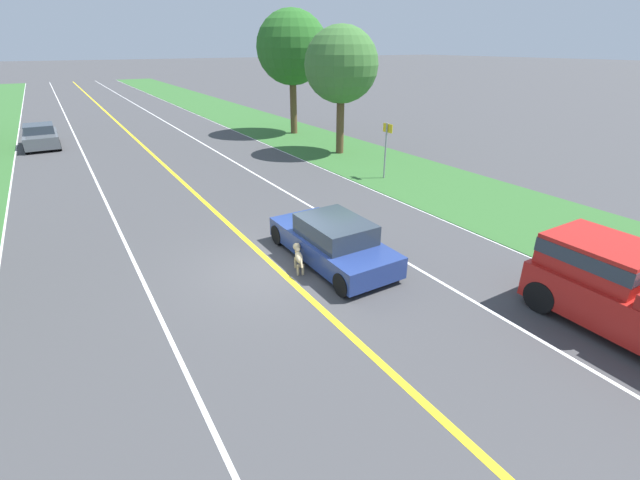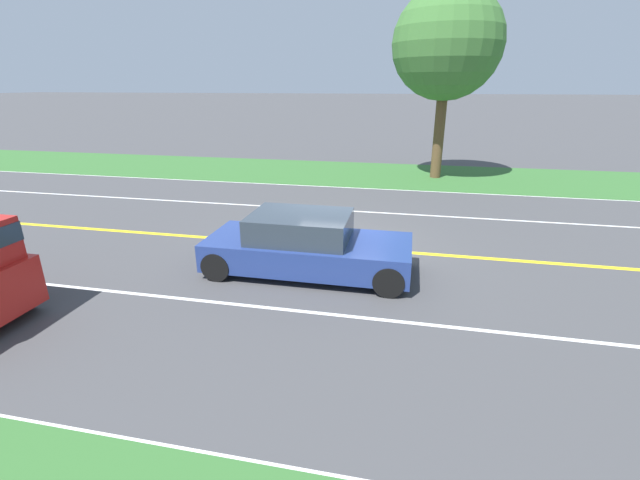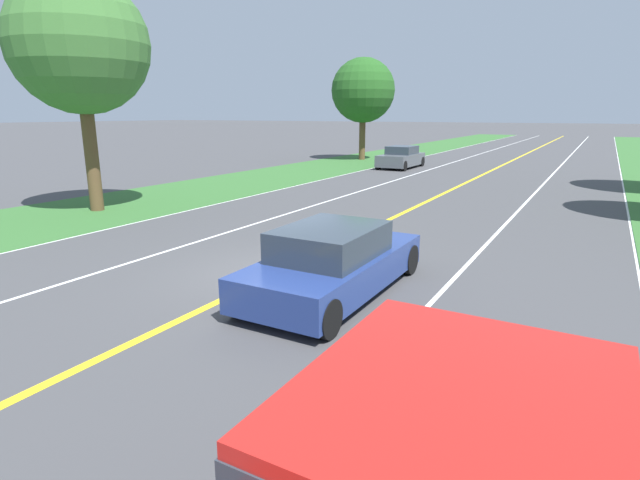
{
  "view_description": "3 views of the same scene",
  "coord_description": "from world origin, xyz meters",
  "px_view_note": "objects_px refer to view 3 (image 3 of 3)",
  "views": [
    {
      "loc": [
        -4.7,
        -10.08,
        5.99
      ],
      "look_at": [
        1.06,
        -0.7,
        0.93
      ],
      "focal_mm": 24.0,
      "sensor_mm": 36.0,
      "label": 1
    },
    {
      "loc": [
        10.45,
        1.74,
        4.07
      ],
      "look_at": [
        1.77,
        -0.08,
        0.83
      ],
      "focal_mm": 24.0,
      "sensor_mm": 36.0,
      "label": 2
    },
    {
      "loc": [
        5.98,
        -8.59,
        3.42
      ],
      "look_at": [
        1.75,
        -1.11,
        1.24
      ],
      "focal_mm": 28.0,
      "sensor_mm": 36.0,
      "label": 3
    }
  ],
  "objects_px": {
    "roadside_tree_left_near": "(79,45)",
    "roadside_tree_left_far": "(363,91)",
    "dog": "(284,263)",
    "oncoming_car": "(401,158)",
    "ego_car": "(333,262)"
  },
  "relations": [
    {
      "from": "roadside_tree_left_far",
      "to": "oncoming_car",
      "type": "bearing_deg",
      "value": -40.75
    },
    {
      "from": "roadside_tree_left_near",
      "to": "ego_car",
      "type": "bearing_deg",
      "value": -16.29
    },
    {
      "from": "oncoming_car",
      "to": "roadside_tree_left_near",
      "type": "height_order",
      "value": "roadside_tree_left_near"
    },
    {
      "from": "ego_car",
      "to": "roadside_tree_left_near",
      "type": "bearing_deg",
      "value": 163.71
    },
    {
      "from": "oncoming_car",
      "to": "roadside_tree_left_far",
      "type": "height_order",
      "value": "roadside_tree_left_far"
    },
    {
      "from": "oncoming_car",
      "to": "dog",
      "type": "bearing_deg",
      "value": 104.72
    },
    {
      "from": "roadside_tree_left_far",
      "to": "ego_car",
      "type": "bearing_deg",
      "value": -66.28
    },
    {
      "from": "ego_car",
      "to": "dog",
      "type": "relative_size",
      "value": 4.18
    },
    {
      "from": "oncoming_car",
      "to": "roadside_tree_left_near",
      "type": "distance_m",
      "value": 20.56
    },
    {
      "from": "ego_car",
      "to": "dog",
      "type": "height_order",
      "value": "ego_car"
    },
    {
      "from": "roadside_tree_left_near",
      "to": "roadside_tree_left_far",
      "type": "relative_size",
      "value": 1.07
    },
    {
      "from": "oncoming_car",
      "to": "roadside_tree_left_near",
      "type": "xyz_separation_m",
      "value": [
        -4.31,
        -19.47,
        4.99
      ]
    },
    {
      "from": "ego_car",
      "to": "roadside_tree_left_far",
      "type": "height_order",
      "value": "roadside_tree_left_far"
    },
    {
      "from": "dog",
      "to": "roadside_tree_left_near",
      "type": "distance_m",
      "value": 12.01
    },
    {
      "from": "dog",
      "to": "roadside_tree_left_near",
      "type": "height_order",
      "value": "roadside_tree_left_near"
    }
  ]
}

